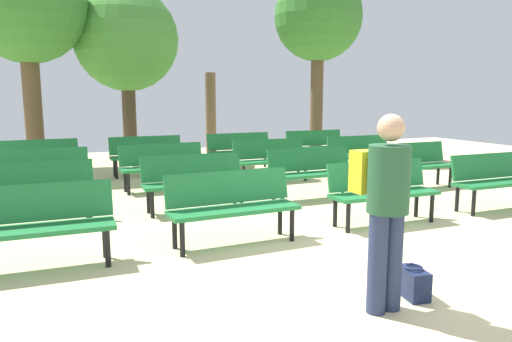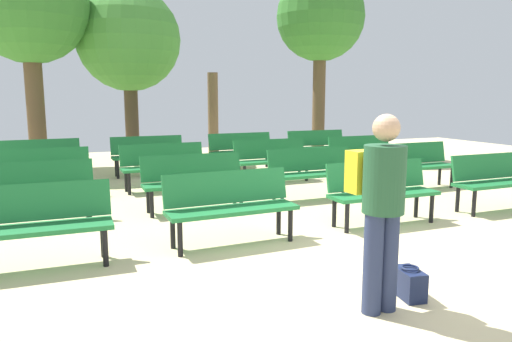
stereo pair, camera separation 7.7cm
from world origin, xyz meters
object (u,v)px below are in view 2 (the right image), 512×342
at_px(bench_r3_c2, 242,149).
at_px(bench_r3_c3, 318,145).
at_px(bench_r1_c2, 312,170).
at_px(bench_r1_c0, 34,189).
at_px(bench_r0_c1, 230,203).
at_px(bench_r1_c3, 416,163).
at_px(bench_r0_c2, 381,188).
at_px(tree_2, 28,6).
at_px(bench_r3_c0, 40,158).
at_px(tree_1, 320,19).
at_px(visitor_with_backpack, 380,201).
at_px(bench_r0_c0, 32,221).
at_px(tree_0, 213,113).
at_px(bench_r2_c0, 41,170).
at_px(bench_r1_c1, 194,179).
at_px(bench_r0_c3, 497,178).
at_px(handbag, 409,283).
at_px(bench_r2_c2, 272,157).
at_px(tree_3, 129,41).
at_px(bench_r2_c1, 164,163).
at_px(bench_r2_c3, 362,153).
at_px(bench_r3_c1, 148,153).

distance_m(bench_r3_c2, bench_r3_c3, 2.15).
bearing_deg(bench_r1_c2, bench_r1_c0, -179.52).
relative_size(bench_r0_c1, bench_r1_c3, 1.00).
bearing_deg(bench_r0_c2, tree_2, 121.69).
xyz_separation_m(bench_r1_c2, bench_r3_c0, (-4.44, 3.60, 0.00)).
bearing_deg(tree_2, tree_1, -5.52).
bearing_deg(tree_1, visitor_with_backpack, -117.10).
xyz_separation_m(bench_r0_c0, bench_r0_c1, (2.19, 0.01, 0.00)).
bearing_deg(tree_0, bench_r2_c0, -131.82).
distance_m(bench_r0_c1, bench_r1_c1, 1.82).
bearing_deg(bench_r3_c0, bench_r1_c3, -29.81).
height_order(bench_r0_c3, handbag, bench_r0_c3).
distance_m(bench_r3_c2, handbag, 7.73).
height_order(bench_r0_c1, bench_r1_c2, same).
bearing_deg(bench_r0_c3, bench_r1_c1, 158.56).
height_order(bench_r1_c2, tree_1, tree_1).
height_order(bench_r0_c3, bench_r1_c3, same).
bearing_deg(bench_r3_c2, bench_r3_c3, 0.67).
bearing_deg(handbag, bench_r1_c1, 102.72).
height_order(bench_r1_c2, bench_r2_c2, same).
height_order(bench_r1_c2, bench_r3_c2, same).
height_order(bench_r0_c0, bench_r0_c3, same).
bearing_deg(bench_r2_c0, bench_r1_c1, -38.36).
bearing_deg(bench_r3_c3, tree_3, 148.99).
bearing_deg(bench_r1_c1, bench_r2_c0, 141.17).
relative_size(bench_r0_c0, bench_r0_c3, 1.01).
distance_m(bench_r3_c0, tree_0, 6.12).
relative_size(bench_r2_c1, bench_r2_c2, 1.01).
bearing_deg(visitor_with_backpack, tree_2, -76.25).
bearing_deg(bench_r0_c1, visitor_with_backpack, -78.62).
relative_size(bench_r2_c3, tree_1, 0.31).
bearing_deg(bench_r0_c1, bench_r2_c1, 89.05).
bearing_deg(bench_r2_c0, bench_r0_c0, -88.73).
relative_size(bench_r1_c0, bench_r3_c1, 1.00).
height_order(bench_r1_c1, bench_r3_c1, same).
bearing_deg(tree_2, bench_r2_c1, -60.25).
relative_size(bench_r0_c0, bench_r1_c0, 1.00).
distance_m(bench_r0_c3, bench_r2_c1, 5.78).
height_order(bench_r3_c3, handbag, bench_r3_c3).
relative_size(tree_1, handbag, 15.14).
bearing_deg(bench_r1_c0, bench_r1_c2, -0.59).
bearing_deg(bench_r1_c0, bench_r1_c3, -0.71).
bearing_deg(bench_r3_c3, bench_r2_c0, -163.28).
height_order(bench_r0_c3, tree_2, tree_2).
distance_m(bench_r3_c3, handbag, 8.42).
height_order(bench_r0_c3, bench_r1_c0, same).
relative_size(bench_r0_c3, bench_r2_c2, 1.00).
bearing_deg(bench_r0_c2, tree_3, 105.70).
distance_m(bench_r0_c0, bench_r3_c1, 5.88).
bearing_deg(tree_2, bench_r3_c1, -43.57).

